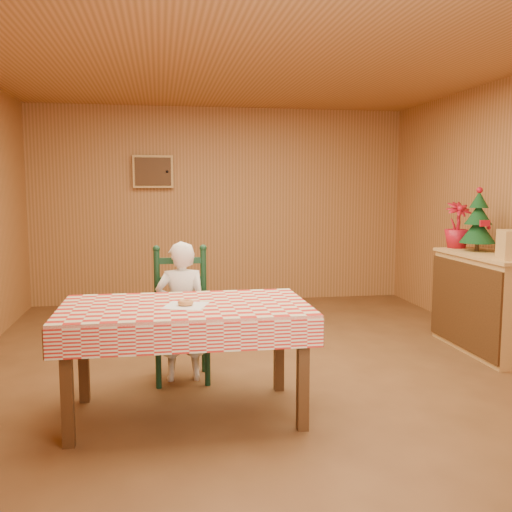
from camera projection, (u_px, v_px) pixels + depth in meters
The scene contains 11 objects.
ground at pixel (260, 368), 4.90m from camera, with size 6.00×6.00×0.00m, color brown.
cabin_walls at pixel (250, 157), 5.20m from camera, with size 5.10×6.05×2.65m.
dining_table at pixel (185, 316), 3.82m from camera, with size 1.66×0.96×0.77m.
ladder_chair at pixel (181, 317), 4.61m from camera, with size 0.44×0.40×1.08m.
seated_child at pixel (182, 311), 4.55m from camera, with size 0.41×0.27×1.12m, color white.
napkin at pixel (186, 306), 3.76m from camera, with size 0.26×0.26×0.00m, color white.
donut at pixel (186, 303), 3.76m from camera, with size 0.10×0.10×0.04m, color #C58246.
shelf_unit at pixel (488, 303), 5.37m from camera, with size 0.54×1.24×0.93m.
christmas_tree at pixel (478, 222), 5.52m from camera, with size 0.34×0.34×0.62m.
flower_arrangement at pixel (457, 225), 5.81m from camera, with size 0.26×0.26×0.47m, color #A60F1F.
storage_bin at pixel (511, 338), 5.12m from camera, with size 0.40×0.40×0.40m, color black.
Camera 1 is at (-0.82, -4.68, 1.55)m, focal length 40.00 mm.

